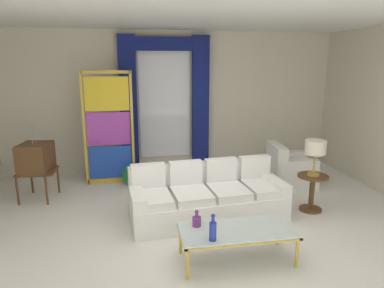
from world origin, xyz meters
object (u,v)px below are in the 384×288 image
(bottle_crystal_tall, at_px, (197,220))
(vintage_tv, at_px, (36,159))
(coffee_table, at_px, (237,232))
(table_lamp_brass, at_px, (315,149))
(peacock_figurine, at_px, (134,176))
(bottle_blue_decanter, at_px, (213,230))
(couch_white_long, at_px, (206,197))
(round_side_table, at_px, (312,189))
(armchair_white, at_px, (289,170))
(stained_glass_divider, at_px, (109,131))

(bottle_crystal_tall, distance_m, vintage_tv, 3.32)
(coffee_table, relative_size, table_lamp_brass, 2.39)
(peacock_figurine, bearing_deg, bottle_blue_decanter, -74.15)
(coffee_table, relative_size, peacock_figurine, 2.27)
(coffee_table, height_order, table_lamp_brass, table_lamp_brass)
(peacock_figurine, xyz_separation_m, table_lamp_brass, (2.81, -1.59, 0.81))
(couch_white_long, distance_m, round_side_table, 1.71)
(bottle_crystal_tall, bearing_deg, bottle_blue_decanter, -73.16)
(coffee_table, xyz_separation_m, armchair_white, (1.80, 2.41, -0.09))
(bottle_blue_decanter, height_order, peacock_figurine, bottle_blue_decanter)
(armchair_white, bearing_deg, table_lamp_brass, -98.52)
(couch_white_long, height_order, coffee_table, couch_white_long)
(bottle_blue_decanter, height_order, armchair_white, armchair_white)
(couch_white_long, height_order, stained_glass_divider, stained_glass_divider)
(couch_white_long, relative_size, bottle_crystal_tall, 11.47)
(armchair_white, height_order, stained_glass_divider, stained_glass_divider)
(vintage_tv, xyz_separation_m, stained_glass_divider, (1.21, 0.61, 0.33))
(coffee_table, height_order, bottle_crystal_tall, bottle_crystal_tall)
(bottle_blue_decanter, height_order, bottle_crystal_tall, bottle_blue_decanter)
(coffee_table, xyz_separation_m, bottle_crystal_tall, (-0.46, 0.16, 0.11))
(peacock_figurine, relative_size, table_lamp_brass, 1.05)
(vintage_tv, xyz_separation_m, peacock_figurine, (1.65, 0.31, -0.51))
(peacock_figurine, bearing_deg, vintage_tv, -169.45)
(coffee_table, bearing_deg, stained_glass_divider, 117.94)
(stained_glass_divider, distance_m, peacock_figurine, 0.99)
(bottle_crystal_tall, relative_size, round_side_table, 0.35)
(armchair_white, height_order, round_side_table, armchair_white)
(armchair_white, bearing_deg, coffee_table, -126.77)
(bottle_crystal_tall, xyz_separation_m, peacock_figurine, (-0.73, 2.61, -0.26))
(armchair_white, xyz_separation_m, round_side_table, (-0.18, -1.22, 0.07))
(couch_white_long, height_order, armchair_white, couch_white_long)
(coffee_table, bearing_deg, round_side_table, 36.32)
(couch_white_long, bearing_deg, coffee_table, -85.93)
(bottle_crystal_tall, xyz_separation_m, stained_glass_divider, (-1.17, 2.91, 0.58))
(peacock_figurine, bearing_deg, coffee_table, -66.75)
(coffee_table, height_order, bottle_blue_decanter, bottle_blue_decanter)
(vintage_tv, bearing_deg, peacock_figurine, 10.55)
(couch_white_long, bearing_deg, peacock_figurine, 126.39)
(stained_glass_divider, height_order, round_side_table, stained_glass_divider)
(armchair_white, xyz_separation_m, stained_glass_divider, (-3.43, 0.66, 0.77))
(armchair_white, bearing_deg, bottle_crystal_tall, -135.16)
(vintage_tv, relative_size, round_side_table, 2.26)
(bottle_blue_decanter, bearing_deg, round_side_table, 35.36)
(coffee_table, relative_size, stained_glass_divider, 0.62)
(armchair_white, relative_size, peacock_figurine, 1.51)
(table_lamp_brass, bearing_deg, round_side_table, -90.00)
(bottle_blue_decanter, distance_m, table_lamp_brass, 2.46)
(bottle_blue_decanter, relative_size, bottle_crystal_tall, 1.51)
(couch_white_long, height_order, bottle_crystal_tall, couch_white_long)
(couch_white_long, distance_m, stained_glass_divider, 2.48)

